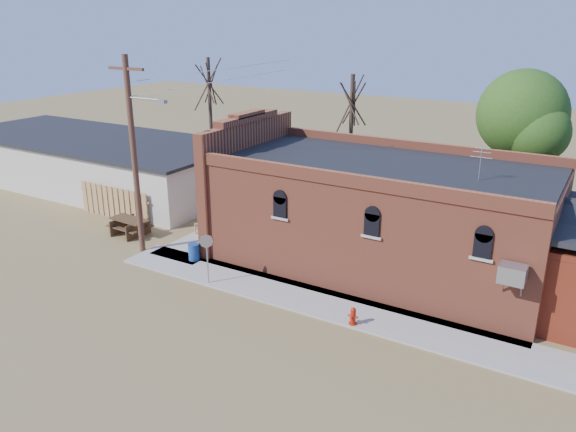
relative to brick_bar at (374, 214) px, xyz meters
The scene contains 14 objects.
ground 6.19m from the brick_bar, 106.65° to the right, with size 120.00×120.00×0.00m, color olive.
sidewalk_south 5.14m from the brick_bar, 91.78° to the right, with size 19.00×2.20×0.08m, color #9E9991.
sidewalk_west 8.28m from the brick_bar, behind, with size 2.60×10.00×0.08m, color #9E9991.
brick_bar is the anchor object (origin of this frame).
storage_building 20.81m from the brick_bar, behind, with size 20.40×8.40×3.17m.
wood_fence 14.61m from the brick_bar, behind, with size 5.20×0.10×1.80m, color #A47A4A, non-canonical shape.
utility_pole 10.96m from the brick_bar, 156.31° to the right, with size 3.12×0.26×9.00m.
tree_bare_near 9.54m from the brick_bar, 121.74° to the left, with size 2.80×2.80×7.65m.
tree_bare_far 18.25m from the brick_bar, 151.47° to the left, with size 2.80×2.80×8.16m.
tree_leafy 9.80m from the brick_bar, 61.44° to the left, with size 4.40×4.40×8.15m.
fire_hydrant 6.05m from the brick_bar, 73.69° to the right, with size 0.36×0.33×0.66m.
stop_sign 7.41m from the brick_bar, 131.89° to the right, with size 0.47×0.42×2.14m.
trash_barrel 8.23m from the brick_bar, 150.09° to the right, with size 0.50×0.50×0.76m, color navy.
picnic_table 12.40m from the brick_bar, 165.54° to the right, with size 2.14×1.67×0.86m.
Camera 1 is at (10.31, -16.35, 10.41)m, focal length 35.00 mm.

